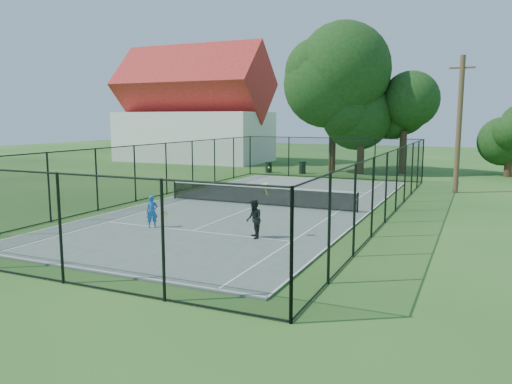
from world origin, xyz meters
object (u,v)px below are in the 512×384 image
at_px(tennis_net, 259,195).
at_px(player_blue, 152,212).
at_px(player_black, 254,219).
at_px(utility_pole, 459,124).
at_px(trash_bin_left, 269,167).
at_px(trash_bin_right, 302,167).

height_order(tennis_net, player_blue, player_blue).
bearing_deg(player_blue, player_black, 0.32).
xyz_separation_m(tennis_net, player_blue, (-1.77, -6.51, 0.12)).
height_order(utility_pole, player_black, utility_pole).
height_order(trash_bin_left, player_black, player_black).
height_order(player_blue, player_black, player_black).
distance_m(trash_bin_right, player_black, 22.23).
distance_m(trash_bin_left, utility_pole, 15.94).
bearing_deg(utility_pole, player_blue, -124.32).
bearing_deg(tennis_net, player_black, -67.58).
xyz_separation_m(trash_bin_left, trash_bin_right, (2.78, 0.34, 0.06)).
bearing_deg(trash_bin_right, player_blue, -87.15).
bearing_deg(tennis_net, player_blue, -105.24).
bearing_deg(tennis_net, trash_bin_right, 100.71).
distance_m(trash_bin_left, player_black, 22.76).
xyz_separation_m(trash_bin_right, utility_pole, (11.66, -6.04, 3.56)).
xyz_separation_m(utility_pole, player_black, (-6.14, -15.49, -3.28)).
bearing_deg(player_black, utility_pole, 68.38).
distance_m(tennis_net, player_black, 7.02).
bearing_deg(player_black, tennis_net, 112.42).
relative_size(player_blue, player_black, 0.49).
height_order(trash_bin_right, player_black, player_black).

